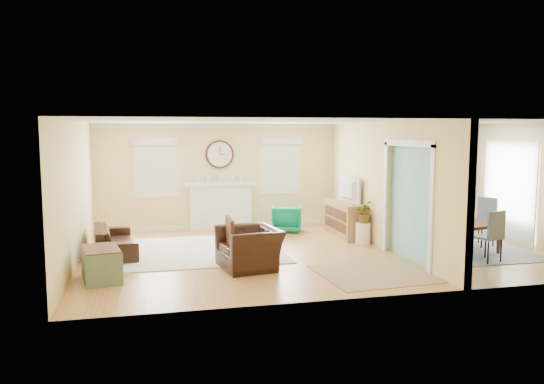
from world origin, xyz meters
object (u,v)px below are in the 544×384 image
object	(u,v)px
dining_table	(456,234)
eames_chair	(249,248)
sofa	(115,240)
credenza	(346,219)
green_chair	(287,219)

from	to	relation	value
dining_table	eames_chair	bearing A→B (deg)	86.85
eames_chair	dining_table	distance (m)	4.53
sofa	dining_table	bearing A→B (deg)	-105.48
credenza	sofa	bearing A→B (deg)	-172.45
eames_chair	credenza	world-z (taller)	credenza
sofa	dining_table	distance (m)	6.96
green_chair	dining_table	xyz separation A→B (m)	(2.98, -2.53, -0.02)
sofa	credenza	world-z (taller)	credenza
sofa	dining_table	xyz separation A→B (m)	(6.88, -1.04, 0.02)
green_chair	credenza	bearing A→B (deg)	163.42
dining_table	green_chair	bearing A→B (deg)	38.63
green_chair	sofa	bearing A→B (deg)	38.64
green_chair	credenza	world-z (taller)	credenza
sofa	eames_chair	distance (m)	2.91
sofa	eames_chair	xyz separation A→B (m)	(2.39, -1.66, 0.08)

